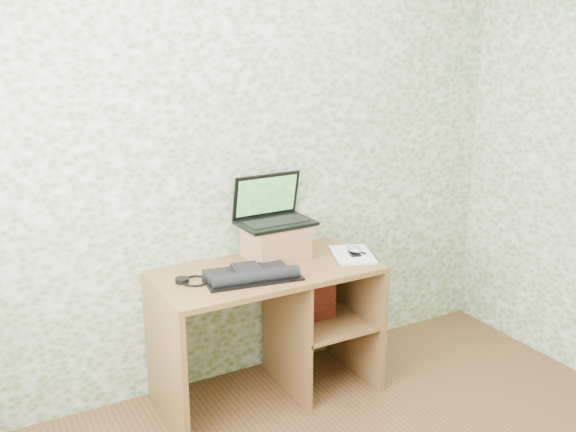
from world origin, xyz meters
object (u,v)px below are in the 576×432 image
desk (277,310)px  laptop (272,212)px  keyboard (251,275)px  notepad (352,254)px  riser (276,241)px

desk → laptop: bearing=71.1°
laptop → keyboard: 0.45m
keyboard → notepad: (0.66, 0.05, -0.02)m
riser → keyboard: (-0.27, -0.23, -0.07)m
notepad → desk: bearing=-168.3°
notepad → riser: bearing=175.3°
desk → notepad: notepad is taller
riser → keyboard: size_ratio=0.64×
riser → desk: bearing=-115.2°
desk → riser: (0.05, 0.12, 0.37)m
desk → notepad: size_ratio=3.90×
riser → notepad: 0.44m
riser → keyboard: riser is taller
desk → riser: riser is taller
riser → keyboard: bearing=-138.9°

